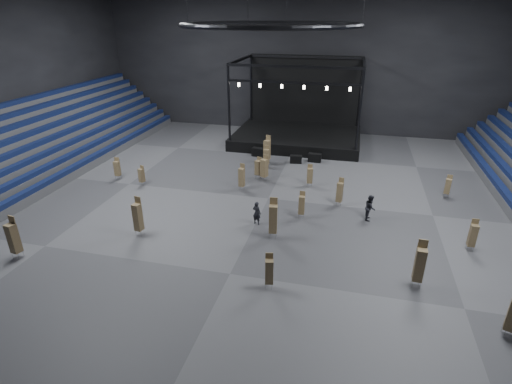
% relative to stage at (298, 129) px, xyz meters
% --- Properties ---
extents(floor, '(50.00, 50.00, 0.00)m').
position_rel_stage_xyz_m(floor, '(-0.00, -16.24, -1.45)').
color(floor, '#49494B').
rests_on(floor, ground).
extents(wall_back, '(50.00, 0.20, 18.00)m').
position_rel_stage_xyz_m(wall_back, '(-0.00, 4.76, 7.55)').
color(wall_back, black).
rests_on(wall_back, ground).
extents(wall_front, '(50.00, 0.20, 18.00)m').
position_rel_stage_xyz_m(wall_front, '(-0.00, -37.24, 7.55)').
color(wall_front, black).
rests_on(wall_front, ground).
extents(bleachers_left, '(7.20, 40.00, 6.40)m').
position_rel_stage_xyz_m(bleachers_left, '(-22.94, -16.24, 0.28)').
color(bleachers_left, '#49494B').
rests_on(bleachers_left, floor).
extents(stage, '(14.00, 10.00, 9.20)m').
position_rel_stage_xyz_m(stage, '(0.00, 0.00, 0.00)').
color(stage, black).
rests_on(stage, floor).
extents(truss_ring, '(12.30, 12.30, 5.15)m').
position_rel_stage_xyz_m(truss_ring, '(-0.00, -16.24, 11.55)').
color(truss_ring, black).
rests_on(truss_ring, ceiling).
extents(flight_case_left, '(1.41, 0.86, 0.88)m').
position_rel_stage_xyz_m(flight_case_left, '(-3.23, -6.28, -1.01)').
color(flight_case_left, black).
rests_on(flight_case_left, floor).
extents(flight_case_mid, '(1.23, 0.74, 0.78)m').
position_rel_stage_xyz_m(flight_case_mid, '(0.90, -7.42, -1.06)').
color(flight_case_mid, black).
rests_on(flight_case_mid, floor).
extents(flight_case_right, '(1.31, 0.70, 0.85)m').
position_rel_stage_xyz_m(flight_case_right, '(2.69, -6.63, -1.02)').
color(flight_case_right, black).
rests_on(flight_case_right, floor).
extents(chair_stack_0, '(0.53, 0.53, 2.30)m').
position_rel_stage_xyz_m(chair_stack_0, '(5.59, -16.15, -0.27)').
color(chair_stack_0, silver).
rests_on(chair_stack_0, floor).
extents(chair_stack_1, '(0.69, 0.69, 2.84)m').
position_rel_stage_xyz_m(chair_stack_1, '(-1.88, -8.22, 0.01)').
color(chair_stack_1, silver).
rests_on(chair_stack_1, floor).
extents(chair_stack_2, '(0.42, 0.42, 2.07)m').
position_rel_stage_xyz_m(chair_stack_2, '(3.03, -18.89, -0.37)').
color(chair_stack_2, silver).
rests_on(chair_stack_2, floor).
extents(chair_stack_3, '(0.53, 0.53, 2.03)m').
position_rel_stage_xyz_m(chair_stack_3, '(-14.00, -15.46, -0.37)').
color(chair_stack_3, silver).
rests_on(chair_stack_3, floor).
extents(chair_stack_4, '(0.61, 0.61, 2.02)m').
position_rel_stage_xyz_m(chair_stack_4, '(-1.80, -12.28, -0.37)').
color(chair_stack_4, silver).
rests_on(chair_stack_4, floor).
extents(chair_stack_5, '(0.54, 0.54, 2.86)m').
position_rel_stage_xyz_m(chair_stack_5, '(10.26, -25.36, 0.01)').
color(chair_stack_5, silver).
rests_on(chair_stack_5, floor).
extents(chair_stack_6, '(0.51, 0.51, 2.34)m').
position_rel_stage_xyz_m(chair_stack_6, '(-2.55, -15.09, -0.25)').
color(chair_stack_6, silver).
rests_on(chair_stack_6, floor).
extents(chair_stack_7, '(0.44, 0.44, 2.17)m').
position_rel_stage_xyz_m(chair_stack_7, '(14.00, -20.70, -0.32)').
color(chair_stack_7, silver).
rests_on(chair_stack_7, floor).
extents(chair_stack_8, '(0.59, 0.59, 2.88)m').
position_rel_stage_xyz_m(chair_stack_8, '(1.58, -22.15, 0.02)').
color(chair_stack_8, silver).
rests_on(chair_stack_8, floor).
extents(chair_stack_9, '(0.54, 0.54, 2.00)m').
position_rel_stage_xyz_m(chair_stack_9, '(2.92, -13.02, -0.39)').
color(chair_stack_9, silver).
rests_on(chair_stack_9, floor).
extents(chair_stack_10, '(0.59, 0.59, 2.80)m').
position_rel_stage_xyz_m(chair_stack_10, '(-13.13, -28.22, -0.02)').
color(chair_stack_10, silver).
rests_on(chair_stack_10, floor).
extents(chair_stack_12, '(0.57, 0.57, 2.80)m').
position_rel_stage_xyz_m(chair_stack_12, '(-7.22, -23.96, -0.03)').
color(chair_stack_12, silver).
rests_on(chair_stack_12, floor).
extents(chair_stack_13, '(0.53, 0.53, 1.91)m').
position_rel_stage_xyz_m(chair_stack_13, '(14.00, -12.53, -0.43)').
color(chair_stack_13, silver).
rests_on(chair_stack_13, floor).
extents(chair_stack_14, '(0.52, 0.52, 2.14)m').
position_rel_stage_xyz_m(chair_stack_14, '(2.44, -27.42, -0.33)').
color(chair_stack_14, silver).
rests_on(chair_stack_14, floor).
extents(chair_stack_15, '(0.51, 0.51, 1.80)m').
position_rel_stage_xyz_m(chair_stack_15, '(-11.22, -16.19, -0.49)').
color(chair_stack_15, silver).
rests_on(chair_stack_15, floor).
extents(chair_stack_16, '(0.71, 0.71, 2.42)m').
position_rel_stage_xyz_m(chair_stack_16, '(-1.15, -12.72, -0.17)').
color(chair_stack_16, silver).
rests_on(chair_stack_16, floor).
extents(chair_stack_17, '(0.50, 0.50, 2.21)m').
position_rel_stage_xyz_m(chair_stack_17, '(-1.67, -9.45, -0.29)').
color(chair_stack_17, silver).
rests_on(chair_stack_17, floor).
extents(man_center, '(0.73, 0.59, 1.73)m').
position_rel_stage_xyz_m(man_center, '(0.08, -20.56, -0.59)').
color(man_center, black).
rests_on(man_center, floor).
extents(crew_member, '(0.75, 0.95, 1.89)m').
position_rel_stage_xyz_m(crew_member, '(7.86, -17.93, -0.50)').
color(crew_member, black).
rests_on(crew_member, floor).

